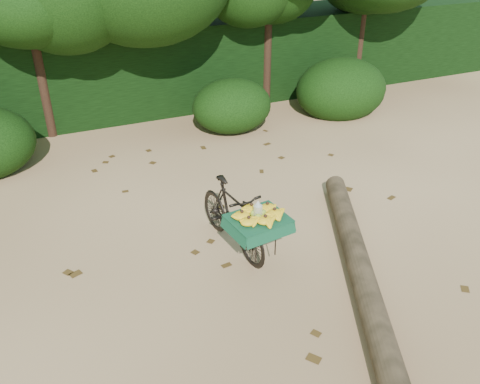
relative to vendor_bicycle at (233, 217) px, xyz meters
name	(u,v)px	position (x,y,z in m)	size (l,w,h in m)	color
ground	(256,275)	(0.02, -0.65, -0.47)	(80.00, 80.00, 0.00)	tan
vendor_bicycle	(233,217)	(0.00, 0.00, 0.00)	(0.75, 1.69, 0.93)	black
fallen_log	(359,264)	(1.17, -1.11, -0.33)	(0.29, 0.29, 4.00)	brown
hedge_backdrop	(130,68)	(0.02, 5.65, 0.43)	(26.00, 1.80, 1.80)	black
tree_row	(98,24)	(-0.63, 4.85, 1.53)	(14.50, 2.00, 4.00)	black
bush_clumps	(183,116)	(0.52, 3.65, -0.02)	(8.80, 1.70, 0.90)	black
leaf_litter	(235,246)	(0.02, 0.00, -0.47)	(7.00, 7.30, 0.01)	#463012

